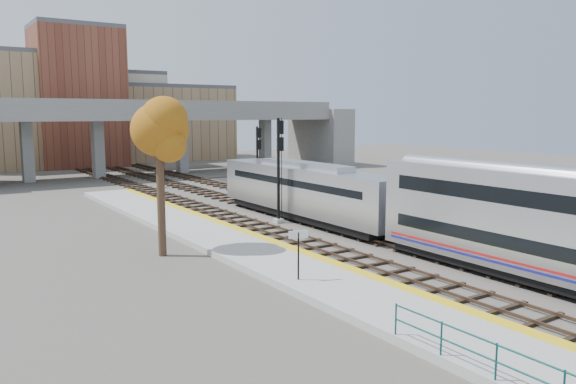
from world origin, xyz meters
TOP-DOWN VIEW (x-y plane):
  - ground at (0.00, 0.00)m, footprint 160.00×160.00m
  - platform at (-7.25, 0.00)m, footprint 4.50×60.00m
  - yellow_strip at (-5.35, 0.00)m, footprint 0.70×60.00m
  - tracks at (0.93, 12.50)m, footprint 10.70×95.00m
  - overpass at (4.92, 45.00)m, footprint 54.00×12.00m
  - buildings_far at (1.26, 66.57)m, footprint 43.00×21.00m
  - parking_lot at (14.00, 28.00)m, footprint 14.00×18.00m
  - locomotive at (1.00, 8.06)m, footprint 3.02×19.05m
  - signal_mast_near at (-1.10, 8.35)m, footprint 0.60×0.64m
  - signal_mast_mid at (3.00, 18.31)m, footprint 0.60×0.64m
  - signal_mast_far at (-1.10, 31.18)m, footprint 0.60×0.64m
  - station_sign at (-8.53, -4.87)m, footprint 0.87×0.34m
  - tree at (-11.60, 4.03)m, footprint 3.60×3.60m
  - car_a at (10.85, 25.77)m, footprint 2.48×3.62m
  - car_b at (12.84, 26.05)m, footprint 3.13×4.09m
  - car_c at (18.88, 32.68)m, footprint 1.80×4.32m

SIDE VIEW (x-z plane):
  - ground at x=0.00m, z-range 0.00..0.00m
  - parking_lot at x=14.00m, z-range 0.00..0.04m
  - tracks at x=0.93m, z-range -0.05..0.20m
  - platform at x=-7.25m, z-range 0.00..0.35m
  - yellow_strip at x=-5.35m, z-range 0.35..0.36m
  - car_a at x=10.85m, z-range 0.04..1.19m
  - car_c at x=18.88m, z-range 0.04..1.29m
  - car_b at x=12.84m, z-range 0.04..1.33m
  - station_sign at x=-8.53m, z-range 0.84..3.12m
  - locomotive at x=1.00m, z-range 0.23..4.33m
  - signal_mast_far at x=-1.10m, z-range -0.15..6.25m
  - signal_mast_mid at x=3.00m, z-range -0.09..6.63m
  - signal_mast_near at x=-1.10m, z-range 0.06..7.61m
  - overpass at x=4.92m, z-range 1.06..10.56m
  - tree at x=-11.60m, z-range 2.21..11.33m
  - buildings_far at x=1.26m, z-range -2.42..18.18m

